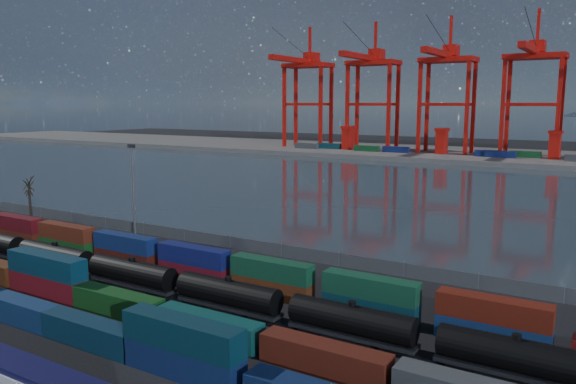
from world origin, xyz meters
The scene contains 13 objects.
ground centered at (0.00, 0.00, 0.00)m, with size 700.00×700.00×0.00m, color black.
harbor_water centered at (0.00, 105.00, 0.01)m, with size 700.00×700.00×0.00m, color #2D3941.
far_quay centered at (0.00, 210.00, 1.00)m, with size 700.00×70.00×2.00m, color #514F4C.
container_row_south centered at (-7.88, -9.45, 2.07)m, with size 140.15×2.48×5.28m.
container_row_mid centered at (12.12, -2.34, 1.74)m, with size 142.04×2.50×5.34m.
container_row_north centered at (-7.78, 11.65, 2.18)m, with size 127.20×2.24×4.78m.
tanker_string centered at (-8.22, 4.89, 2.11)m, with size 137.70×2.94×4.21m.
waterfront_fence centered at (0.00, 28.00, 1.00)m, with size 160.12×0.12×2.20m.
bare_tree centered at (-60.47, 25.95, 4.53)m, with size 2.34×2.33×8.99m.
yard_light_mast centered at (-30.00, 26.00, 9.30)m, with size 1.60×0.40×16.60m.
gantry_cranes centered at (-7.50, 203.38, 37.53)m, with size 198.55×45.21×61.23m.
quay_containers centered at (-11.00, 195.46, 3.30)m, with size 172.58×10.99×2.60m.
straddle_carriers centered at (-2.50, 200.00, 7.82)m, with size 140.00×7.00×11.10m.
Camera 1 is at (45.20, -44.17, 23.75)m, focal length 35.00 mm.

